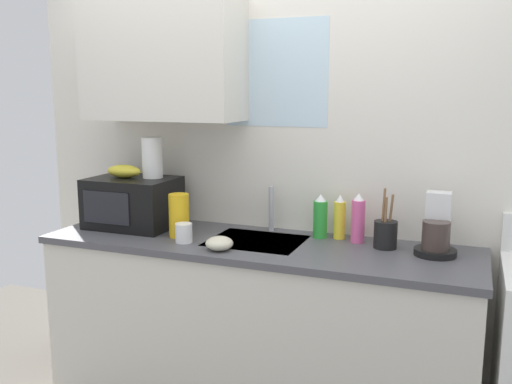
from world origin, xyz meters
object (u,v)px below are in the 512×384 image
coffee_maker (437,231)px  cereal_canister (179,215)px  mug_white (184,233)px  dish_soap_bottle_pink (358,219)px  dish_soap_bottle_green (320,217)px  microwave (133,202)px  small_bowl (219,243)px  banana_bunch (124,171)px  dish_soap_bottle_yellow (340,218)px  paper_towel_roll (152,158)px  utensil_crock (385,234)px

coffee_maker → cereal_canister: 1.25m
cereal_canister → mug_white: bearing=-50.2°
dish_soap_bottle_pink → cereal_canister: size_ratio=1.11×
dish_soap_bottle_green → mug_white: size_ratio=2.35×
microwave → small_bowl: 0.69m
dish_soap_bottle_green → dish_soap_bottle_pink: (0.20, -0.02, 0.01)m
banana_bunch → mug_white: (0.46, -0.19, -0.26)m
microwave → banana_bunch: (-0.05, 0.00, 0.17)m
dish_soap_bottle_yellow → dish_soap_bottle_pink: 0.11m
dish_soap_bottle_pink → mug_white: dish_soap_bottle_pink is taller
paper_towel_roll → utensil_crock: (1.25, 0.02, -0.31)m
coffee_maker → mug_white: (-1.17, -0.25, -0.06)m
coffee_maker → utensil_crock: size_ratio=0.97×
dish_soap_bottle_yellow → small_bowl: (-0.48, -0.41, -0.07)m
dish_soap_bottle_yellow → utensil_crock: 0.26m
cereal_canister → paper_towel_roll: bearing=148.0°
dish_soap_bottle_yellow → small_bowl: dish_soap_bottle_yellow is taller
dish_soap_bottle_yellow → microwave: bearing=-171.8°
small_bowl → banana_bunch: bearing=159.9°
dish_soap_bottle_yellow → paper_towel_roll: bearing=-173.8°
cereal_canister → dish_soap_bottle_yellow: bearing=18.6°
dish_soap_bottle_pink → paper_towel_roll: bearing=-176.2°
paper_towel_roll → small_bowl: (0.53, -0.30, -0.35)m
banana_bunch → small_bowl: 0.78m
dish_soap_bottle_pink → small_bowl: size_ratio=1.89×
coffee_maker → paper_towel_roll: bearing=-179.7°
cereal_canister → utensil_crock: (1.01, 0.17, -0.04)m
dish_soap_bottle_pink → dish_soap_bottle_green: bearing=174.0°
small_bowl → dish_soap_bottle_yellow: bearing=40.7°
microwave → small_bowl: size_ratio=3.54×
utensil_crock → banana_bunch: bearing=-177.2°
cereal_canister → mug_white: 0.13m
coffee_maker → dish_soap_bottle_yellow: 0.48m
utensil_crock → small_bowl: utensil_crock is taller
dish_soap_bottle_green → dish_soap_bottle_yellow: 0.10m
microwave → small_bowl: microwave is taller
microwave → cereal_canister: (0.34, -0.10, -0.02)m
microwave → coffee_maker: bearing=2.2°
banana_bunch → dish_soap_bottle_pink: size_ratio=0.81×
banana_bunch → utensil_crock: (1.40, 0.07, -0.23)m
utensil_crock → microwave: bearing=-177.0°
dish_soap_bottle_pink → banana_bunch: bearing=-174.4°
microwave → banana_bunch: size_ratio=2.30×
paper_towel_roll → dish_soap_bottle_pink: paper_towel_roll is taller
dish_soap_bottle_green → utensil_crock: (0.34, -0.07, -0.03)m
coffee_maker → small_bowl: 1.00m
banana_bunch → coffee_maker: size_ratio=0.71×
utensil_crock → dish_soap_bottle_yellow: bearing=159.7°
microwave → utensil_crock: (1.35, 0.07, -0.06)m
coffee_maker → dish_soap_bottle_yellow: bearing=167.9°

